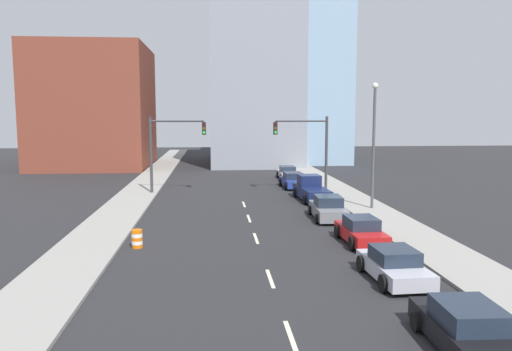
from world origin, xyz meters
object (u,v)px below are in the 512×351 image
at_px(traffic_signal_left, 166,144).
at_px(traffic_barrel, 137,239).
at_px(traffic_signal_right, 312,143).
at_px(sedan_gray, 328,208).
at_px(sedan_black, 468,330).
at_px(sedan_blue, 293,181).
at_px(sedan_white, 288,173).
at_px(sedan_silver, 394,265).
at_px(street_lamp, 374,138).
at_px(pickup_truck_navy, 311,190).
at_px(sedan_red, 361,231).

distance_m(traffic_signal_left, traffic_barrel, 18.11).
xyz_separation_m(traffic_signal_right, sedan_gray, (-1.14, -11.47, -3.66)).
bearing_deg(sedan_black, sedan_blue, 91.60).
bearing_deg(traffic_barrel, sedan_white, 66.19).
distance_m(traffic_signal_left, sedan_black, 32.30).
height_order(traffic_signal_right, sedan_silver, traffic_signal_right).
height_order(street_lamp, pickup_truck_navy, street_lamp).
distance_m(street_lamp, sedan_black, 22.21).
bearing_deg(sedan_silver, sedan_blue, 87.61).
relative_size(traffic_barrel, street_lamp, 0.10).
bearing_deg(pickup_truck_navy, sedan_black, -94.33).
relative_size(sedan_red, sedan_blue, 0.92).
bearing_deg(traffic_signal_right, sedan_blue, 112.45).
bearing_deg(sedan_silver, sedan_gray, 87.27).
bearing_deg(street_lamp, sedan_gray, -144.47).
bearing_deg(pickup_truck_navy, sedan_silver, -94.33).
distance_m(sedan_silver, sedan_red, 5.98).
relative_size(traffic_signal_left, sedan_red, 1.54).
bearing_deg(sedan_white, sedan_silver, -90.25).
bearing_deg(sedan_blue, sedan_white, 84.31).
distance_m(sedan_silver, pickup_truck_navy, 19.71).
bearing_deg(sedan_black, sedan_red, 89.45).
xyz_separation_m(traffic_signal_right, sedan_black, (-1.39, -30.06, -3.71)).
height_order(traffic_signal_left, pickup_truck_navy, traffic_signal_left).
bearing_deg(street_lamp, traffic_signal_left, 150.38).
xyz_separation_m(traffic_signal_left, sedan_red, (11.77, -17.83, -3.69)).
relative_size(sedan_red, sedan_white, 0.94).
relative_size(sedan_gray, sedan_blue, 0.99).
bearing_deg(sedan_white, sedan_black, -90.31).
bearing_deg(sedan_red, sedan_white, 88.22).
bearing_deg(street_lamp, sedan_silver, -104.72).
height_order(traffic_signal_left, sedan_gray, traffic_signal_left).
distance_m(traffic_signal_right, sedan_black, 30.32).
relative_size(traffic_barrel, sedan_gray, 0.20).
height_order(traffic_barrel, street_lamp, street_lamp).
xyz_separation_m(street_lamp, sedan_black, (-4.10, -21.34, -4.56)).
distance_m(sedan_black, pickup_truck_navy, 25.97).
bearing_deg(sedan_white, street_lamp, -78.57).
distance_m(traffic_signal_left, sedan_white, 15.56).
bearing_deg(sedan_blue, traffic_signal_left, -167.76).
height_order(traffic_signal_right, sedan_black, traffic_signal_right).
height_order(traffic_signal_left, traffic_barrel, traffic_signal_left).
height_order(traffic_barrel, sedan_silver, sedan_silver).
xyz_separation_m(sedan_black, pickup_truck_navy, (0.58, 25.96, 0.16)).
relative_size(traffic_barrel, sedan_white, 0.21).
height_order(traffic_barrel, sedan_gray, sedan_gray).
relative_size(traffic_signal_right, sedan_silver, 1.56).
relative_size(traffic_signal_right, sedan_blue, 1.42).
bearing_deg(traffic_signal_left, sedan_blue, 13.86).
xyz_separation_m(traffic_signal_left, traffic_barrel, (0.01, -17.69, -3.88)).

